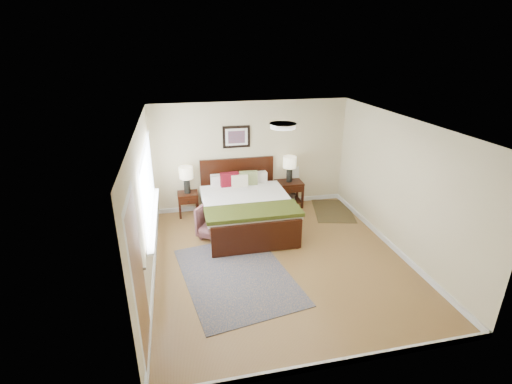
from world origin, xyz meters
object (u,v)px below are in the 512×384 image
at_px(lamp_left, 186,175).
at_px(rug_persian, 237,275).
at_px(nightstand_left, 188,198).
at_px(nightstand_right, 289,191).
at_px(armchair, 220,221).
at_px(bed, 246,203).
at_px(lamp_right, 290,165).

bearing_deg(lamp_left, rug_persian, -75.63).
xyz_separation_m(nightstand_left, rug_persian, (0.67, -2.60, -0.41)).
height_order(nightstand_left, nightstand_right, nightstand_right).
bearing_deg(armchair, nightstand_left, 152.68).
height_order(nightstand_right, lamp_left, lamp_left).
height_order(bed, lamp_left, bed).
bearing_deg(nightstand_left, lamp_right, 0.47).
height_order(lamp_left, armchair, lamp_left).
bearing_deg(nightstand_left, nightstand_right, 0.17).
relative_size(lamp_left, rug_persian, 0.25).
bearing_deg(armchair, lamp_right, 68.78).
height_order(nightstand_right, armchair, armchair).
distance_m(nightstand_left, armchair, 1.29).
distance_m(nightstand_left, nightstand_right, 2.38).
bearing_deg(bed, armchair, -153.11).
relative_size(nightstand_left, rug_persian, 0.22).
distance_m(nightstand_right, armchair, 2.14).
relative_size(nightstand_left, nightstand_right, 0.86).
xyz_separation_m(bed, rug_persian, (-0.50, -1.75, -0.55)).
xyz_separation_m(lamp_right, rug_persian, (-1.71, -2.62, -1.03)).
xyz_separation_m(lamp_left, armchair, (0.58, -1.17, -0.61)).
bearing_deg(rug_persian, nightstand_left, 94.94).
xyz_separation_m(lamp_right, armchair, (-1.80, -1.17, -0.69)).
relative_size(nightstand_right, rug_persian, 0.26).
bearing_deg(rug_persian, armchair, 84.03).
bearing_deg(nightstand_right, armchair, -147.34).
bearing_deg(armchair, rug_persian, -50.60).
xyz_separation_m(bed, lamp_left, (-1.17, 0.87, 0.40)).
relative_size(bed, lamp_left, 3.65).
relative_size(lamp_left, lamp_right, 1.00).
height_order(bed, nightstand_right, bed).
distance_m(bed, lamp_right, 1.57).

